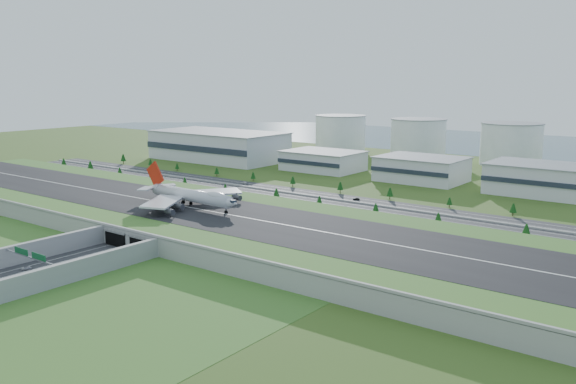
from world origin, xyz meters
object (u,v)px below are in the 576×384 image
Objects in this scene: fuel_tank_a at (340,133)px; boeing_747 at (190,195)px; car_7 at (245,183)px; car_2 at (112,262)px; car_4 at (156,175)px; car_5 at (356,199)px; car_0 at (26,268)px.

fuel_tank_a reaches higher than boeing_747.
boeing_747 is 115.26m from car_7.
car_4 is at bearing -43.14° from car_2.
car_5 is at bearing 97.90° from car_7.
car_0 is 205.03m from car_7.
car_4 is 166.37m from car_5.
car_0 is at bearing -74.51° from fuel_tank_a.
boeing_747 is 76.39m from car_2.
car_2 is (27.75, -69.95, -13.12)m from boeing_747.
car_5 is 91.82m from car_7.
car_4 reaches higher than car_2.
car_4 is 75.73m from car_7.
car_4 is (-126.51, 85.42, -13.08)m from boeing_747.
car_2 reaches higher than car_0.
car_7 reaches higher than car_5.
fuel_tank_a is 11.91× the size of car_5.
car_4 reaches higher than car_5.
car_2 is at bearing -70.70° from fuel_tank_a.
car_2 is 1.09× the size of car_7.
car_0 is at bearing -83.12° from boeing_747.
car_5 is (143.82, -208.11, -16.69)m from fuel_tank_a.
fuel_tank_a reaches higher than car_7.
fuel_tank_a reaches higher than car_2.
car_4 is 0.93× the size of car_7.
car_4 is at bearing -95.63° from fuel_tank_a.
car_2 reaches higher than car_7.
fuel_tank_a is 8.49× the size of car_2.
car_7 is (-59.48, 196.22, 0.12)m from car_0.
car_4 reaches higher than car_0.
car_0 is at bearing -34.19° from car_5.
car_7 is (52.01, -206.16, -16.60)m from fuel_tank_a.
fuel_tank_a is 0.72× the size of boeing_747.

